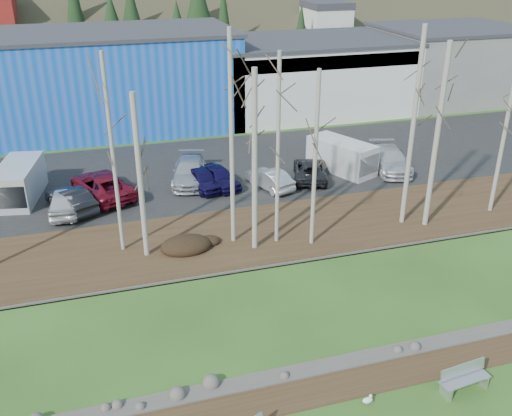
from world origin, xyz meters
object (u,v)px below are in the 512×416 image
object	(u,v)px
seagull	(368,400)
car_2	(102,185)
car_3	(190,171)
car_8	(202,179)
car_1	(71,200)
car_6	(310,170)
car_4	(219,177)
van_grey	(18,183)
bench_intact	(464,378)
car_5	(270,179)
car_7	(390,159)
van_white	(344,157)
car_0	(65,200)

from	to	relation	value
seagull	car_2	bearing A→B (deg)	85.69
car_3	seagull	bearing A→B (deg)	-69.82
car_3	car_8	bearing A→B (deg)	-52.32
car_1	car_6	bearing A→B (deg)	156.20
seagull	car_6	xyz separation A→B (m)	(5.90, 20.36, 0.61)
car_1	car_4	xyz separation A→B (m)	(9.51, 1.07, -0.03)
car_6	car_8	distance (m)	7.50
car_1	car_6	distance (m)	15.85
van_grey	bench_intact	bearing A→B (deg)	-43.16
car_3	car_5	size ratio (longest dim) A/B	1.35
car_1	car_7	world-z (taller)	car_7
bench_intact	car_8	bearing A→B (deg)	97.87
seagull	car_7	distance (m)	23.61
car_1	car_2	world-z (taller)	car_2
car_8	van_grey	xyz separation A→B (m)	(-11.46, 1.58, 0.45)
car_7	car_4	bearing A→B (deg)	-169.50
seagull	car_4	bearing A→B (deg)	66.30
van_grey	car_6	bearing A→B (deg)	4.25
car_1	car_6	xyz separation A→B (m)	(15.84, 0.58, -0.06)
van_white	car_8	bearing A→B (deg)	157.17
bench_intact	car_8	size ratio (longest dim) A/B	0.51
car_1	van_grey	bearing A→B (deg)	-66.38
car_2	car_5	distance (m)	10.88
seagull	van_white	size ratio (longest dim) A/B	0.08
car_3	car_6	world-z (taller)	car_3
car_3	van_grey	distance (m)	10.89
bench_intact	car_1	distance (m)	24.31
car_4	car_5	distance (m)	3.39
bench_intact	car_6	size ratio (longest dim) A/B	0.43
car_7	car_8	world-z (taller)	car_7
car_0	car_2	bearing A→B (deg)	-138.49
van_grey	car_1	bearing A→B (deg)	-30.01
car_6	van_grey	bearing A→B (deg)	13.21
car_5	car_6	size ratio (longest dim) A/B	0.83
bench_intact	van_grey	world-z (taller)	van_grey
car_2	car_7	xyz separation A→B (m)	(20.05, -1.06, -0.02)
car_5	car_6	distance (m)	3.24
seagull	car_5	size ratio (longest dim) A/B	0.11
seagull	van_white	xyz separation A→B (m)	(8.73, 21.02, 1.05)
car_7	van_grey	size ratio (longest dim) A/B	0.99
car_0	car_8	size ratio (longest dim) A/B	1.12
bench_intact	car_4	world-z (taller)	car_4
van_white	bench_intact	bearing A→B (deg)	-126.96
car_7	car_0	bearing A→B (deg)	-165.23
car_4	van_white	xyz separation A→B (m)	(9.16, 0.16, 0.42)
car_1	car_4	world-z (taller)	car_1
bench_intact	car_3	world-z (taller)	car_3
car_5	van_white	xyz separation A→B (m)	(5.99, 1.38, 0.45)
car_4	bench_intact	bearing A→B (deg)	-93.67
car_3	van_white	size ratio (longest dim) A/B	0.98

